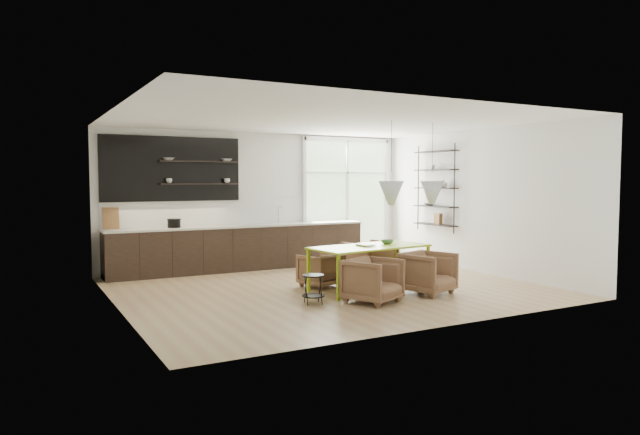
{
  "coord_description": "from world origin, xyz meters",
  "views": [
    {
      "loc": [
        -4.83,
        -8.55,
        1.87
      ],
      "look_at": [
        0.15,
        0.6,
        1.19
      ],
      "focal_mm": 32.0,
      "sensor_mm": 36.0,
      "label": 1
    }
  ],
  "objects_px": {
    "armchair_back_left": "(321,270)",
    "armchair_front_right": "(428,273)",
    "dining_table": "(370,249)",
    "armchair_front_left": "(373,280)",
    "armchair_back_right": "(370,260)",
    "wire_stool": "(313,285)"
  },
  "relations": [
    {
      "from": "armchair_back_left",
      "to": "armchair_front_right",
      "type": "relative_size",
      "value": 0.85
    },
    {
      "from": "dining_table",
      "to": "armchair_back_left",
      "type": "height_order",
      "value": "dining_table"
    },
    {
      "from": "armchair_back_left",
      "to": "armchair_front_left",
      "type": "xyz_separation_m",
      "value": [
        0.08,
        -1.52,
        0.05
      ]
    },
    {
      "from": "dining_table",
      "to": "armchair_back_left",
      "type": "xyz_separation_m",
      "value": [
        -0.62,
        0.61,
        -0.41
      ]
    },
    {
      "from": "armchair_front_left",
      "to": "armchair_front_right",
      "type": "height_order",
      "value": "armchair_front_right"
    },
    {
      "from": "armchair_back_right",
      "to": "armchair_front_left",
      "type": "relative_size",
      "value": 1.08
    },
    {
      "from": "dining_table",
      "to": "armchair_back_right",
      "type": "xyz_separation_m",
      "value": [
        0.55,
        0.83,
        -0.33
      ]
    },
    {
      "from": "armchair_back_right",
      "to": "armchair_front_left",
      "type": "height_order",
      "value": "armchair_back_right"
    },
    {
      "from": "armchair_back_right",
      "to": "armchair_front_right",
      "type": "bearing_deg",
      "value": 85.27
    },
    {
      "from": "armchair_front_right",
      "to": "wire_stool",
      "type": "distance_m",
      "value": 2.02
    },
    {
      "from": "dining_table",
      "to": "armchair_front_right",
      "type": "bearing_deg",
      "value": -57.97
    },
    {
      "from": "armchair_front_left",
      "to": "armchair_front_right",
      "type": "distance_m",
      "value": 1.17
    },
    {
      "from": "dining_table",
      "to": "armchair_front_right",
      "type": "height_order",
      "value": "dining_table"
    },
    {
      "from": "armchair_back_right",
      "to": "armchair_front_left",
      "type": "bearing_deg",
      "value": 50.46
    },
    {
      "from": "dining_table",
      "to": "armchair_back_left",
      "type": "relative_size",
      "value": 3.31
    },
    {
      "from": "wire_stool",
      "to": "armchair_back_right",
      "type": "bearing_deg",
      "value": 35.39
    },
    {
      "from": "armchair_front_right",
      "to": "armchair_back_left",
      "type": "bearing_deg",
      "value": 113.09
    },
    {
      "from": "dining_table",
      "to": "wire_stool",
      "type": "relative_size",
      "value": 4.82
    },
    {
      "from": "armchair_front_left",
      "to": "wire_stool",
      "type": "bearing_deg",
      "value": 133.37
    },
    {
      "from": "armchair_back_left",
      "to": "armchair_back_right",
      "type": "xyz_separation_m",
      "value": [
        1.17,
        0.21,
        0.07
      ]
    },
    {
      "from": "dining_table",
      "to": "armchair_back_right",
      "type": "relative_size",
      "value": 2.66
    },
    {
      "from": "armchair_back_right",
      "to": "armchair_front_right",
      "type": "relative_size",
      "value": 1.06
    }
  ]
}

